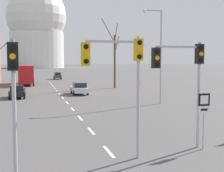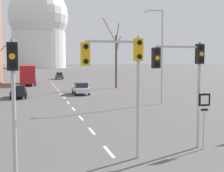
# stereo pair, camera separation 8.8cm
# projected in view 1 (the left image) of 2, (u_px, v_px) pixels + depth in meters

# --- Properties ---
(lane_stripe_1) EXTENTS (0.16, 2.00, 0.01)m
(lane_stripe_1) POSITION_uv_depth(u_px,v_px,m) (109.00, 152.00, 14.69)
(lane_stripe_1) COLOR silver
(lane_stripe_1) RESTS_ON ground_plane
(lane_stripe_2) EXTENTS (0.16, 2.00, 0.01)m
(lane_stripe_2) POSITION_uv_depth(u_px,v_px,m) (91.00, 131.00, 19.03)
(lane_stripe_2) COLOR silver
(lane_stripe_2) RESTS_ON ground_plane
(lane_stripe_3) EXTENTS (0.16, 2.00, 0.01)m
(lane_stripe_3) POSITION_uv_depth(u_px,v_px,m) (80.00, 118.00, 23.38)
(lane_stripe_3) COLOR silver
(lane_stripe_3) RESTS_ON ground_plane
(lane_stripe_4) EXTENTS (0.16, 2.00, 0.01)m
(lane_stripe_4) POSITION_uv_depth(u_px,v_px,m) (73.00, 109.00, 27.72)
(lane_stripe_4) COLOR silver
(lane_stripe_4) RESTS_ON ground_plane
(lane_stripe_5) EXTENTS (0.16, 2.00, 0.01)m
(lane_stripe_5) POSITION_uv_depth(u_px,v_px,m) (67.00, 103.00, 32.07)
(lane_stripe_5) COLOR silver
(lane_stripe_5) RESTS_ON ground_plane
(lane_stripe_6) EXTENTS (0.16, 2.00, 0.01)m
(lane_stripe_6) POSITION_uv_depth(u_px,v_px,m) (63.00, 98.00, 36.41)
(lane_stripe_6) COLOR silver
(lane_stripe_6) RESTS_ON ground_plane
(lane_stripe_7) EXTENTS (0.16, 2.00, 0.01)m
(lane_stripe_7) POSITION_uv_depth(u_px,v_px,m) (59.00, 94.00, 40.75)
(lane_stripe_7) COLOR silver
(lane_stripe_7) RESTS_ON ground_plane
(lane_stripe_8) EXTENTS (0.16, 2.00, 0.01)m
(lane_stripe_8) POSITION_uv_depth(u_px,v_px,m) (57.00, 91.00, 45.10)
(lane_stripe_8) COLOR silver
(lane_stripe_8) RESTS_ON ground_plane
(lane_stripe_9) EXTENTS (0.16, 2.00, 0.01)m
(lane_stripe_9) POSITION_uv_depth(u_px,v_px,m) (55.00, 88.00, 49.44)
(lane_stripe_9) COLOR silver
(lane_stripe_9) RESTS_ON ground_plane
(lane_stripe_10) EXTENTS (0.16, 2.00, 0.01)m
(lane_stripe_10) POSITION_uv_depth(u_px,v_px,m) (53.00, 86.00, 53.79)
(lane_stripe_10) COLOR silver
(lane_stripe_10) RESTS_ON ground_plane
(lane_stripe_11) EXTENTS (0.16, 2.00, 0.01)m
(lane_stripe_11) POSITION_uv_depth(u_px,v_px,m) (51.00, 84.00, 58.13)
(lane_stripe_11) COLOR silver
(lane_stripe_11) RESTS_ON ground_plane
(lane_stripe_12) EXTENTS (0.16, 2.00, 0.01)m
(lane_stripe_12) POSITION_uv_depth(u_px,v_px,m) (50.00, 82.00, 62.47)
(lane_stripe_12) COLOR silver
(lane_stripe_12) RESTS_ON ground_plane
(traffic_signal_near_right) EXTENTS (2.62, 0.34, 5.19)m
(traffic_signal_near_right) POSITION_uv_depth(u_px,v_px,m) (184.00, 68.00, 14.95)
(traffic_signal_near_right) COLOR #B2B2B7
(traffic_signal_near_right) RESTS_ON ground_plane
(traffic_signal_near_left) EXTENTS (0.36, 0.34, 5.00)m
(traffic_signal_near_left) POSITION_uv_depth(u_px,v_px,m) (14.00, 84.00, 10.59)
(traffic_signal_near_left) COLOR #B2B2B7
(traffic_signal_near_left) RESTS_ON ground_plane
(traffic_signal_centre_tall) EXTENTS (2.66, 0.34, 5.33)m
(traffic_signal_centre_tall) POSITION_uv_depth(u_px,v_px,m) (121.00, 66.00, 13.23)
(traffic_signal_centre_tall) COLOR #B2B2B7
(traffic_signal_centre_tall) RESTS_ON ground_plane
(route_sign_post) EXTENTS (0.60, 0.08, 2.77)m
(route_sign_post) POSITION_uv_depth(u_px,v_px,m) (204.00, 110.00, 14.98)
(route_sign_post) COLOR #B2B2B7
(route_sign_post) RESTS_ON ground_plane
(street_lamp_right) EXTENTS (2.01, 0.36, 9.28)m
(street_lamp_right) POSITION_uv_depth(u_px,v_px,m) (158.00, 48.00, 30.78)
(street_lamp_right) COLOR #B2B2B7
(street_lamp_right) RESTS_ON ground_plane
(sedan_near_left) EXTENTS (1.69, 3.83, 1.65)m
(sedan_near_left) POSITION_uv_depth(u_px,v_px,m) (58.00, 76.00, 73.51)
(sedan_near_left) COLOR #2D4C33
(sedan_near_left) RESTS_ON ground_plane
(sedan_near_right) EXTENTS (1.78, 4.13, 1.51)m
(sedan_near_right) POSITION_uv_depth(u_px,v_px,m) (17.00, 91.00, 36.11)
(sedan_near_right) COLOR black
(sedan_near_right) RESTS_ON ground_plane
(sedan_mid_centre) EXTENTS (1.88, 4.42, 1.53)m
(sedan_mid_centre) POSITION_uv_depth(u_px,v_px,m) (79.00, 88.00, 40.04)
(sedan_mid_centre) COLOR silver
(sedan_mid_centre) RESTS_ON ground_plane
(city_bus) EXTENTS (2.66, 10.80, 3.48)m
(city_bus) POSITION_uv_depth(u_px,v_px,m) (26.00, 73.00, 56.64)
(city_bus) COLOR red
(city_bus) RESTS_ON ground_plane
(bare_tree_right_near) EXTENTS (3.10, 3.67, 11.07)m
(bare_tree_right_near) POSITION_uv_depth(u_px,v_px,m) (115.00, 58.00, 49.19)
(bare_tree_right_near) COLOR brown
(bare_tree_right_near) RESTS_ON ground_plane
(capitol_dome) EXTENTS (36.48, 36.48, 51.52)m
(capitol_dome) POSITION_uv_depth(u_px,v_px,m) (37.00, 27.00, 192.11)
(capitol_dome) COLOR silver
(capitol_dome) RESTS_ON ground_plane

